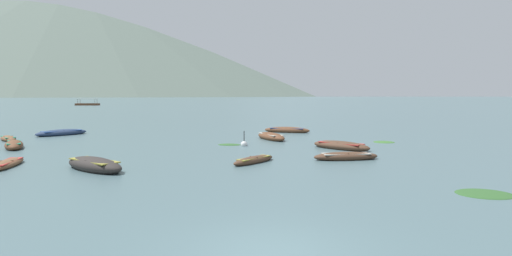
% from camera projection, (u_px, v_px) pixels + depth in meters
% --- Properties ---
extents(ground_plane, '(6000.00, 6000.00, 0.00)m').
position_uv_depth(ground_plane, '(206.00, 96.00, 1491.27)').
color(ground_plane, '#476066').
extents(mountain_1, '(1810.38, 1810.38, 445.38)m').
position_uv_depth(mountain_1, '(78.00, 34.00, 1401.87)').
color(mountain_1, '#56665B').
rests_on(mountain_1, ground).
extents(mountain_2, '(1243.37, 1243.37, 372.98)m').
position_uv_depth(mountain_2, '(291.00, 52.00, 1643.73)').
color(mountain_2, slate).
rests_on(mountain_2, ground).
extents(rowboat_0, '(3.74, 4.16, 0.66)m').
position_uv_depth(rowboat_0, '(341.00, 146.00, 26.21)').
color(rowboat_0, '#4C3323').
rests_on(rowboat_0, ground).
extents(rowboat_1, '(1.14, 3.64, 0.42)m').
position_uv_depth(rowboat_1, '(7.00, 164.00, 19.71)').
color(rowboat_1, brown).
rests_on(rowboat_1, ground).
extents(rowboat_2, '(3.76, 1.16, 0.54)m').
position_uv_depth(rowboat_2, '(346.00, 156.00, 21.88)').
color(rowboat_2, '#4C3323').
rests_on(rowboat_2, ground).
extents(rowboat_3, '(2.81, 2.74, 0.44)m').
position_uv_depth(rowboat_3, '(254.00, 160.00, 20.83)').
color(rowboat_3, '#4C3323').
rests_on(rowboat_3, ground).
extents(rowboat_4, '(4.60, 3.00, 0.67)m').
position_uv_depth(rowboat_4, '(287.00, 130.00, 37.89)').
color(rowboat_4, brown).
rests_on(rowboat_4, ground).
extents(rowboat_5, '(4.30, 4.17, 0.66)m').
position_uv_depth(rowboat_5, '(62.00, 133.00, 35.22)').
color(rowboat_5, navy).
rests_on(rowboat_5, ground).
extents(rowboat_7, '(3.90, 3.88, 0.77)m').
position_uv_depth(rowboat_7, '(94.00, 165.00, 18.83)').
color(rowboat_7, '#2D2826').
rests_on(rowboat_7, ground).
extents(rowboat_8, '(2.44, 4.38, 0.70)m').
position_uv_depth(rowboat_8, '(271.00, 137.00, 31.91)').
color(rowboat_8, brown).
rests_on(rowboat_8, ground).
extents(rowboat_9, '(2.49, 3.80, 0.67)m').
position_uv_depth(rowboat_9, '(14.00, 145.00, 26.61)').
color(rowboat_9, brown).
rests_on(rowboat_9, ground).
extents(rowboat_10, '(2.56, 3.10, 0.49)m').
position_uv_depth(rowboat_10, '(8.00, 139.00, 31.04)').
color(rowboat_10, brown).
rests_on(rowboat_10, ground).
extents(ferry_0, '(8.09, 3.54, 2.54)m').
position_uv_depth(ferry_0, '(88.00, 104.00, 139.10)').
color(ferry_0, brown).
rests_on(ferry_0, ground).
extents(mooring_buoy, '(0.49, 0.49, 1.22)m').
position_uv_depth(mooring_buoy, '(244.00, 144.00, 27.75)').
color(mooring_buoy, silver).
rests_on(mooring_buoy, ground).
extents(weed_patch_0, '(1.65, 1.51, 0.14)m').
position_uv_depth(weed_patch_0, '(384.00, 142.00, 29.94)').
color(weed_patch_0, '#38662D').
rests_on(weed_patch_0, ground).
extents(weed_patch_5, '(2.34, 2.02, 0.14)m').
position_uv_depth(weed_patch_5, '(485.00, 194.00, 14.23)').
color(weed_patch_5, '#2D5628').
rests_on(weed_patch_5, ground).
extents(weed_patch_6, '(1.94, 1.52, 0.14)m').
position_uv_depth(weed_patch_6, '(229.00, 145.00, 28.36)').
color(weed_patch_6, '#2D5628').
rests_on(weed_patch_6, ground).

